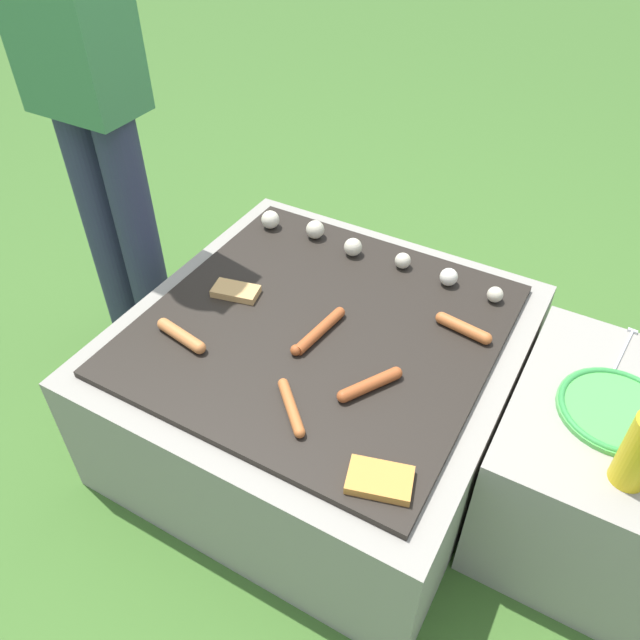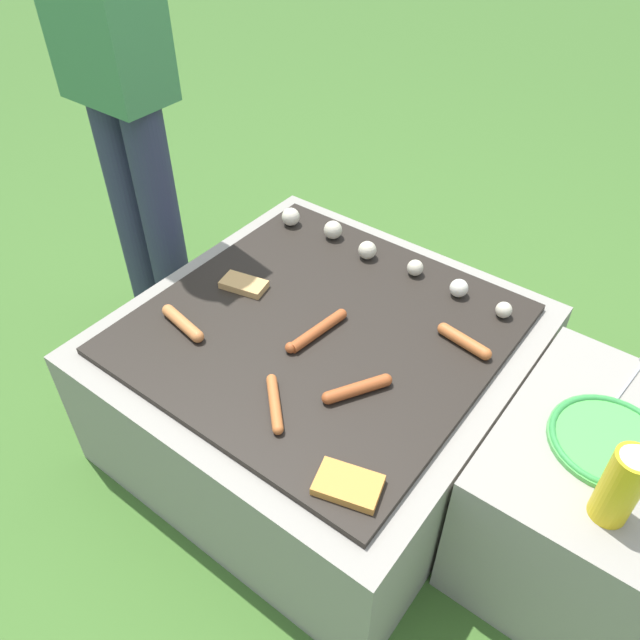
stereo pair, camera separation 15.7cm
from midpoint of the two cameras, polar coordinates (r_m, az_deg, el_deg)
The scene contains 15 objects.
ground_plane at distance 1.89m, azimuth 2.41°, elevation -10.24°, with size 14.00×14.00×0.00m, color #3D6628.
grill at distance 1.73m, azimuth 2.60°, elevation -5.93°, with size 0.97×0.97×0.42m.
side_ledge at distance 1.66m, azimuth 25.44°, elevation -14.60°, with size 0.42×0.58×0.42m.
person_standing at distance 1.82m, azimuth -16.21°, elevation 23.08°, with size 0.29×0.22×1.67m.
sausage_front_center at distance 1.38m, azimuth -0.91°, elevation -7.79°, with size 0.13×0.13×0.02m.
sausage_back_left at distance 1.42m, azimuth 6.62°, elevation -6.42°, with size 0.10×0.15×0.03m.
sausage_back_right at distance 1.57m, azimuth 15.84°, elevation -2.00°, with size 0.15×0.05×0.03m.
sausage_mid_right at distance 1.55m, azimuth 2.67°, elevation -1.12°, with size 0.05×0.20×0.03m.
sausage_mid_left at distance 1.59m, azimuth -9.72°, elevation -0.41°, with size 0.16×0.06×0.03m.
bread_slice_right at distance 1.70m, azimuth -4.37°, elevation 3.14°, with size 0.13×0.09×0.02m.
bread_slice_left at distance 1.27m, azimuth 6.26°, elevation -14.96°, with size 0.15×0.12×0.02m.
mushroom_row at distance 1.81m, azimuth 7.31°, elevation 6.23°, with size 0.76×0.08×0.06m.
plate_colorful at distance 1.49m, azimuth 27.81°, elevation -9.91°, with size 0.25×0.25×0.02m.
condiment_bottle at distance 1.31m, azimuth 29.19°, elevation -13.06°, with size 0.07×0.07×0.21m.
fork_utensil at distance 1.66m, azimuth 29.20°, elevation -4.64°, with size 0.03×0.17×0.01m.
Camera 2 is at (0.71, -0.94, 1.49)m, focal length 35.00 mm.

